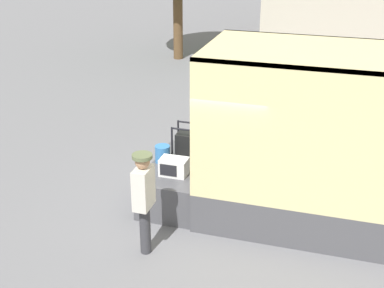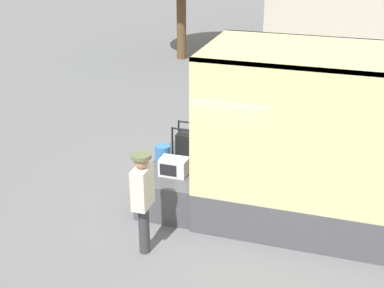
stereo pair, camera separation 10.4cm
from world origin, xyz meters
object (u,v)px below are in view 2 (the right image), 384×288
worker_person (143,193)px  microwave (174,167)px  portable_generator (191,144)px  orange_bucket (163,154)px

worker_person → microwave: bearing=90.0°
portable_generator → orange_bucket: size_ratio=1.99×
microwave → portable_generator: size_ratio=0.75×
microwave → worker_person: worker_person is taller
microwave → orange_bucket: bearing=130.4°
portable_generator → worker_person: 2.43m
microwave → orange_bucket: (-0.39, 0.46, 0.01)m
microwave → worker_person: (0.00, -1.47, 0.21)m
microwave → orange_bucket: orange_bucket is taller
portable_generator → worker_person: (-0.04, -2.42, 0.14)m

